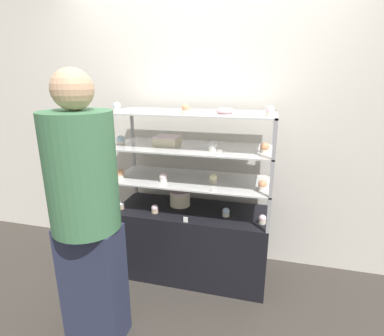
# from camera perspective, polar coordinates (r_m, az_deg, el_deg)

# --- Properties ---
(ground_plane) EXTENTS (20.00, 20.00, 0.00)m
(ground_plane) POSITION_cam_1_polar(r_m,az_deg,el_deg) (2.89, 0.00, -19.06)
(ground_plane) COLOR #38332D
(back_wall) EXTENTS (8.00, 0.05, 2.60)m
(back_wall) POSITION_cam_1_polar(r_m,az_deg,el_deg) (2.76, 2.13, 8.62)
(back_wall) COLOR silver
(back_wall) RESTS_ON ground_plane
(display_base) EXTENTS (1.28, 0.52, 0.61)m
(display_base) POSITION_cam_1_polar(r_m,az_deg,el_deg) (2.72, 0.00, -13.81)
(display_base) COLOR black
(display_base) RESTS_ON ground_plane
(display_riser_lower) EXTENTS (1.28, 0.52, 0.28)m
(display_riser_lower) POSITION_cam_1_polar(r_m,az_deg,el_deg) (2.48, 0.00, -2.48)
(display_riser_lower) COLOR #99999E
(display_riser_lower) RESTS_ON display_base
(display_riser_middle) EXTENTS (1.28, 0.52, 0.28)m
(display_riser_middle) POSITION_cam_1_polar(r_m,az_deg,el_deg) (2.40, 0.00, 3.73)
(display_riser_middle) COLOR #99999E
(display_riser_middle) RESTS_ON display_riser_lower
(display_riser_upper) EXTENTS (1.28, 0.52, 0.28)m
(display_riser_upper) POSITION_cam_1_polar(r_m,az_deg,el_deg) (2.36, 0.00, 10.26)
(display_riser_upper) COLOR #99999E
(display_riser_upper) RESTS_ON display_riser_middle
(layer_cake_centerpiece) EXTENTS (0.18, 0.18, 0.14)m
(layer_cake_centerpiece) POSITION_cam_1_polar(r_m,az_deg,el_deg) (2.64, -2.31, -5.69)
(layer_cake_centerpiece) COLOR beige
(layer_cake_centerpiece) RESTS_ON display_base
(sheet_cake_frosted) EXTENTS (0.19, 0.18, 0.07)m
(sheet_cake_frosted) POSITION_cam_1_polar(r_m,az_deg,el_deg) (2.47, -4.76, 5.27)
(sheet_cake_frosted) COLOR beige
(sheet_cake_frosted) RESTS_ON display_riser_middle
(cupcake_0) EXTENTS (0.06, 0.06, 0.07)m
(cupcake_0) POSITION_cam_1_polar(r_m,az_deg,el_deg) (2.65, -13.39, -6.87)
(cupcake_0) COLOR #CCB28C
(cupcake_0) RESTS_ON display_base
(cupcake_1) EXTENTS (0.06, 0.06, 0.07)m
(cupcake_1) POSITION_cam_1_polar(r_m,az_deg,el_deg) (2.53, -7.10, -7.74)
(cupcake_1) COLOR #CCB28C
(cupcake_1) RESTS_ON display_base
(cupcake_2) EXTENTS (0.06, 0.06, 0.07)m
(cupcake_2) POSITION_cam_1_polar(r_m,az_deg,el_deg) (2.47, 6.48, -8.37)
(cupcake_2) COLOR beige
(cupcake_2) RESTS_ON display_base
(cupcake_3) EXTENTS (0.06, 0.06, 0.07)m
(cupcake_3) POSITION_cam_1_polar(r_m,az_deg,el_deg) (2.40, 13.26, -9.50)
(cupcake_3) COLOR beige
(cupcake_3) RESTS_ON display_base
(price_tag_0) EXTENTS (0.04, 0.00, 0.04)m
(price_tag_0) POSITION_cam_1_polar(r_m,az_deg,el_deg) (2.36, -1.22, -9.82)
(price_tag_0) COLOR white
(price_tag_0) RESTS_ON display_base
(cupcake_4) EXTENTS (0.06, 0.06, 0.08)m
(cupcake_4) POSITION_cam_1_polar(r_m,az_deg,el_deg) (2.57, -13.46, -1.05)
(cupcake_4) COLOR beige
(cupcake_4) RESTS_ON display_riser_lower
(cupcake_5) EXTENTS (0.06, 0.06, 0.08)m
(cupcake_5) POSITION_cam_1_polar(r_m,az_deg,el_deg) (2.41, -5.49, -1.84)
(cupcake_5) COLOR white
(cupcake_5) RESTS_ON display_riser_lower
(cupcake_6) EXTENTS (0.06, 0.06, 0.08)m
(cupcake_6) POSITION_cam_1_polar(r_m,az_deg,el_deg) (2.38, 4.08, -2.02)
(cupcake_6) COLOR beige
(cupcake_6) RESTS_ON display_riser_lower
(cupcake_7) EXTENTS (0.06, 0.06, 0.08)m
(cupcake_7) POSITION_cam_1_polar(r_m,az_deg,el_deg) (2.29, 13.26, -3.20)
(cupcake_7) COLOR white
(cupcake_7) RESTS_ON display_riser_lower
(price_tag_1) EXTENTS (0.04, 0.00, 0.04)m
(price_tag_1) POSITION_cam_1_polar(r_m,az_deg,el_deg) (2.20, 4.24, -4.02)
(price_tag_1) COLOR white
(price_tag_1) RESTS_ON display_riser_lower
(cupcake_8) EXTENTS (0.07, 0.07, 0.08)m
(cupcake_8) POSITION_cam_1_polar(r_m,az_deg,el_deg) (2.55, -13.42, 5.18)
(cupcake_8) COLOR beige
(cupcake_8) RESTS_ON display_riser_middle
(cupcake_9) EXTENTS (0.07, 0.07, 0.08)m
(cupcake_9) POSITION_cam_1_polar(r_m,az_deg,el_deg) (2.25, 4.00, 4.10)
(cupcake_9) COLOR white
(cupcake_9) RESTS_ON display_riser_middle
(cupcake_10) EXTENTS (0.07, 0.07, 0.08)m
(cupcake_10) POSITION_cam_1_polar(r_m,az_deg,el_deg) (2.26, 13.66, 3.73)
(cupcake_10) COLOR beige
(cupcake_10) RESTS_ON display_riser_middle
(price_tag_2) EXTENTS (0.04, 0.00, 0.04)m
(price_tag_2) POSITION_cam_1_polar(r_m,az_deg,el_deg) (2.12, 5.30, 2.89)
(price_tag_2) COLOR white
(price_tag_2) RESTS_ON display_riser_middle
(cupcake_11) EXTENTS (0.06, 0.06, 0.07)m
(cupcake_11) POSITION_cam_1_polar(r_m,az_deg,el_deg) (2.47, -14.11, 11.23)
(cupcake_11) COLOR beige
(cupcake_11) RESTS_ON display_riser_upper
(cupcake_12) EXTENTS (0.06, 0.06, 0.07)m
(cupcake_12) POSITION_cam_1_polar(r_m,az_deg,el_deg) (2.23, -1.20, 11.17)
(cupcake_12) COLOR beige
(cupcake_12) RESTS_ON display_riser_upper
(cupcake_13) EXTENTS (0.06, 0.06, 0.07)m
(cupcake_13) POSITION_cam_1_polar(r_m,az_deg,el_deg) (2.16, 14.65, 10.46)
(cupcake_13) COLOR beige
(cupcake_13) RESTS_ON display_riser_upper
(price_tag_3) EXTENTS (0.04, 0.00, 0.04)m
(price_tag_3) POSITION_cam_1_polar(r_m,az_deg,el_deg) (2.11, -0.41, 10.53)
(price_tag_3) COLOR white
(price_tag_3) RESTS_ON display_riser_upper
(donut_glazed) EXTENTS (0.13, 0.13, 0.04)m
(donut_glazed) POSITION_cam_1_polar(r_m,az_deg,el_deg) (2.27, 6.25, 10.79)
(donut_glazed) COLOR #EFB2BC
(donut_glazed) RESTS_ON display_riser_upper
(customer_figure) EXTENTS (0.41, 0.41, 1.75)m
(customer_figure) POSITION_cam_1_polar(r_m,az_deg,el_deg) (1.93, -19.60, -7.32)
(customer_figure) COLOR #282D47
(customer_figure) RESTS_ON ground_plane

